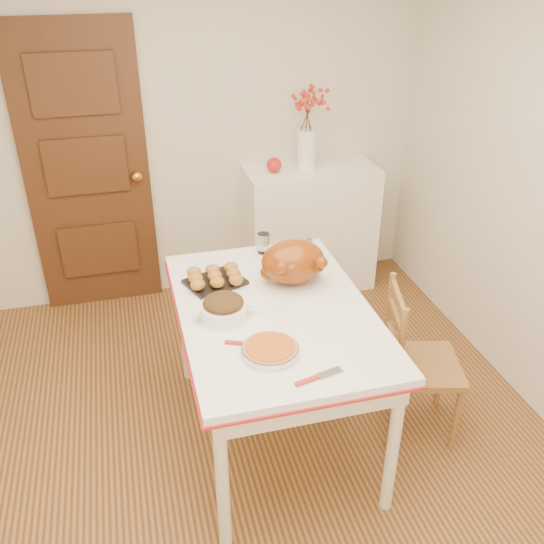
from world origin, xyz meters
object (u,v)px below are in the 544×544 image
object	(u,v)px
turkey_platter	(293,264)
chair_oak	(422,362)
sideboard	(310,229)
pumpkin_pie	(270,349)
kitchen_table	(274,374)

from	to	relation	value
turkey_platter	chair_oak	bearing A→B (deg)	-16.60
chair_oak	turkey_platter	bearing A→B (deg)	76.36
sideboard	chair_oak	xyz separation A→B (m)	(0.09, -1.71, -0.03)
sideboard	pumpkin_pie	world-z (taller)	sideboard
kitchen_table	turkey_platter	bearing A→B (deg)	51.89
kitchen_table	pumpkin_pie	world-z (taller)	pumpkin_pie
chair_oak	turkey_platter	distance (m)	0.89
turkey_platter	pumpkin_pie	xyz separation A→B (m)	(-0.27, -0.56, -0.10)
sideboard	turkey_platter	size ratio (longest dim) A/B	2.47
sideboard	chair_oak	distance (m)	1.71
chair_oak	kitchen_table	bearing A→B (deg)	94.00
kitchen_table	chair_oak	size ratio (longest dim) A/B	1.54
sideboard	pumpkin_pie	bearing A→B (deg)	-113.28
turkey_platter	pumpkin_pie	bearing A→B (deg)	-104.06
sideboard	turkey_platter	xyz separation A→B (m)	(-0.55, -1.36, 0.48)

